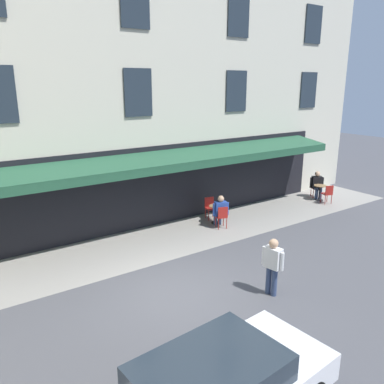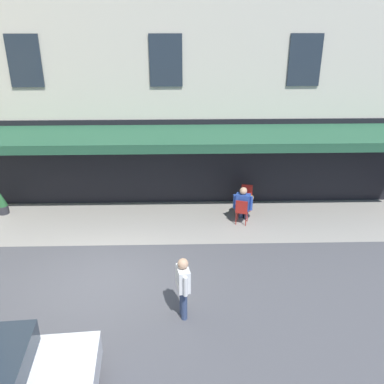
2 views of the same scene
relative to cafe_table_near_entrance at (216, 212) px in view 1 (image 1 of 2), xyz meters
The scene contains 12 objects.
ground_plane 5.75m from the cafe_table_near_entrance, 40.31° to the left, with size 70.00×70.00×0.00m, color #4C4C51.
sidewalk_cafe_terrace 1.26m from the cafe_table_near_entrance, 15.35° to the left, with size 20.50×3.20×0.01m, color gray.
cafe_building_facade 9.08m from the cafe_table_near_entrance, 86.32° to the right, with size 20.00×10.70×15.00m.
cafe_table_near_entrance is the anchor object (origin of this frame).
cafe_chair_red_corner_right 0.63m from the cafe_table_near_entrance, 72.38° to the left, with size 0.50×0.50×0.91m.
cafe_chair_red_near_door 0.63m from the cafe_table_near_entrance, 103.44° to the right, with size 0.48×0.48×0.91m.
cafe_table_mid_terrace 6.18m from the cafe_table_near_entrance, behind, with size 0.60×0.60×0.75m.
cafe_chair_red_kerbside 6.04m from the cafe_table_near_entrance, behind, with size 0.50×0.50×0.91m.
cafe_chair_red_corner_left 6.51m from the cafe_table_near_entrance, behind, with size 0.55×0.55×0.91m.
seated_patron_in_blue 0.47m from the cafe_table_near_entrance, 72.38° to the left, with size 0.64×0.62×1.31m.
seated_companion_in_black 6.39m from the cafe_table_near_entrance, behind, with size 0.64×0.67×1.34m.
walking_pedestrian_in_white 5.70m from the cafe_table_near_entrance, 67.17° to the left, with size 0.35×0.66×1.61m.
Camera 1 is at (4.95, 8.09, 5.53)m, focal length 36.40 mm.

